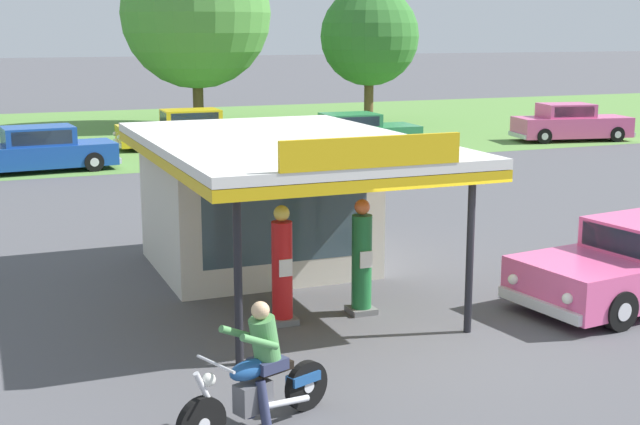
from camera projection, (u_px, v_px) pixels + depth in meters
The scene contains 12 objects.
ground_plane at pixel (439, 340), 13.57m from camera, with size 300.00×300.00×0.00m, color #4C4C51.
grass_verge_strip at pixel (121, 133), 40.85m from camera, with size 120.00×24.00×0.01m, color #56843D.
service_station_kiosk at pixel (263, 190), 17.14m from camera, with size 4.66×7.52×3.24m.
gas_pump_nearside at pixel (282, 270), 14.19m from camera, with size 0.44×0.44×1.97m.
gas_pump_offside at pixel (362, 262), 14.70m from camera, with size 0.44×0.44×1.96m.
motorcycle_with_rider at pixel (259, 377), 10.46m from camera, with size 2.13×1.00×1.58m.
parked_car_second_row_spare at pixel (183, 130), 35.59m from camera, with size 5.28×1.97×1.55m.
parked_car_back_row_centre at pixel (357, 134), 34.49m from camera, with size 5.01×2.19×1.51m.
parked_car_back_row_far_left at pixel (35, 151), 29.59m from camera, with size 5.67×2.27×1.52m.
parked_car_back_row_left at pixel (571, 124), 37.88m from camera, with size 5.32×2.66×1.60m.
tree_oak_centre at pixel (197, 17), 42.96m from camera, with size 7.32×7.32×9.17m.
tree_oak_left at pixel (370, 38), 44.19m from camera, with size 4.97×4.97×6.88m.
Camera 1 is at (-6.48, -11.29, 4.70)m, focal length 49.33 mm.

